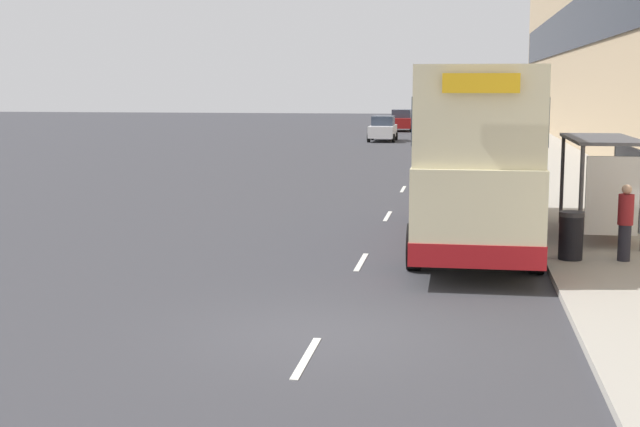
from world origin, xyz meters
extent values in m
plane|color=#38383D|center=(0.00, 0.00, 0.00)|extent=(220.00, 220.00, 0.00)
cube|color=#A39E93|center=(6.50, 38.50, 0.07)|extent=(5.00, 93.00, 0.14)
cube|color=tan|center=(10.50, 38.50, 8.53)|extent=(3.00, 93.00, 17.06)
cube|color=black|center=(8.96, 38.50, 7.68)|extent=(0.12, 89.28, 3.07)
cube|color=silver|center=(0.00, -1.32, 0.01)|extent=(0.12, 2.00, 0.01)
cube|color=silver|center=(0.00, 5.79, 0.01)|extent=(0.12, 2.00, 0.01)
cube|color=silver|center=(0.00, 12.90, 0.01)|extent=(0.12, 2.00, 0.01)
cube|color=silver|center=(0.00, 20.01, 0.01)|extent=(0.12, 2.00, 0.01)
cube|color=silver|center=(0.00, 27.12, 0.01)|extent=(0.12, 2.00, 0.01)
cube|color=silver|center=(0.00, 34.23, 0.01)|extent=(0.12, 2.00, 0.01)
cube|color=silver|center=(0.00, 41.34, 0.01)|extent=(0.12, 2.00, 0.01)
cube|color=silver|center=(0.00, 48.45, 0.01)|extent=(0.12, 2.00, 0.01)
cube|color=silver|center=(0.00, 55.56, 0.01)|extent=(0.12, 2.00, 0.01)
cube|color=#4C4C51|center=(5.60, 9.48, 2.58)|extent=(1.60, 4.20, 0.08)
cylinder|color=#4C4C51|center=(4.90, 7.48, 1.34)|extent=(0.10, 0.10, 2.40)
cylinder|color=#4C4C51|center=(4.90, 11.48, 1.34)|extent=(0.10, 0.10, 2.40)
cylinder|color=#4C4C51|center=(6.30, 11.48, 1.34)|extent=(0.10, 0.10, 2.40)
cube|color=#99A8B2|center=(6.27, 9.48, 1.46)|extent=(0.04, 3.68, 1.92)
cube|color=white|center=(5.60, 7.54, 1.39)|extent=(1.19, 0.10, 1.82)
cube|color=maroon|center=(5.85, 9.48, 0.59)|extent=(0.36, 2.80, 0.08)
cube|color=beige|center=(2.48, 8.67, 1.43)|extent=(2.55, 11.21, 1.85)
cube|color=beige|center=(2.48, 8.67, 3.33)|extent=(2.50, 10.87, 1.95)
cube|color=maroon|center=(2.48, 8.67, 0.72)|extent=(2.58, 11.27, 0.45)
cube|color=#2D3847|center=(2.48, 8.67, 1.79)|extent=(2.58, 10.54, 0.81)
cube|color=#2D3847|center=(2.48, 8.67, 3.23)|extent=(2.55, 10.54, 0.94)
cube|color=yellow|center=(2.48, 3.08, 3.95)|extent=(1.40, 0.08, 0.36)
cylinder|color=black|center=(1.20, 12.48, 0.50)|extent=(0.30, 1.00, 1.00)
cylinder|color=black|center=(3.75, 12.48, 0.50)|extent=(0.30, 1.00, 1.00)
cylinder|color=black|center=(1.20, 5.19, 0.50)|extent=(0.30, 1.00, 1.00)
cylinder|color=black|center=(3.75, 5.19, 0.50)|extent=(0.30, 1.00, 1.00)
cube|color=maroon|center=(-2.98, 63.15, 0.72)|extent=(1.81, 4.35, 0.85)
cube|color=#2D3847|center=(-2.98, 63.37, 1.49)|extent=(1.59, 2.09, 0.69)
cylinder|color=black|center=(-2.07, 61.80, 0.30)|extent=(0.20, 0.60, 0.60)
cylinder|color=black|center=(-3.88, 61.80, 0.30)|extent=(0.20, 0.60, 0.60)
cylinder|color=black|center=(-2.07, 64.50, 0.30)|extent=(0.20, 0.60, 0.60)
cylinder|color=black|center=(-3.88, 64.50, 0.30)|extent=(0.20, 0.60, 0.60)
cube|color=silver|center=(-3.34, 49.04, 0.70)|extent=(1.70, 4.26, 0.80)
cube|color=#2D3847|center=(-3.34, 49.25, 1.43)|extent=(1.50, 2.05, 0.66)
cylinder|color=black|center=(-2.49, 47.71, 0.30)|extent=(0.20, 0.60, 0.60)
cylinder|color=black|center=(-4.19, 47.71, 0.30)|extent=(0.20, 0.60, 0.60)
cylinder|color=black|center=(-2.49, 50.36, 0.30)|extent=(0.20, 0.60, 0.60)
cylinder|color=black|center=(-4.19, 50.36, 0.30)|extent=(0.20, 0.60, 0.60)
cylinder|color=#23232D|center=(5.67, 6.17, 0.54)|extent=(0.27, 0.27, 0.79)
cylinder|color=maroon|center=(5.67, 6.17, 1.26)|extent=(0.33, 0.33, 0.66)
sphere|color=tan|center=(5.67, 6.17, 1.70)|extent=(0.21, 0.21, 0.21)
cylinder|color=black|center=(4.55, 6.16, 0.61)|extent=(0.52, 0.52, 0.95)
cylinder|color=#2D2D33|center=(4.55, 6.16, 1.14)|extent=(0.55, 0.55, 0.10)
camera|label=1|loc=(2.15, -13.58, 3.91)|focal=50.00mm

